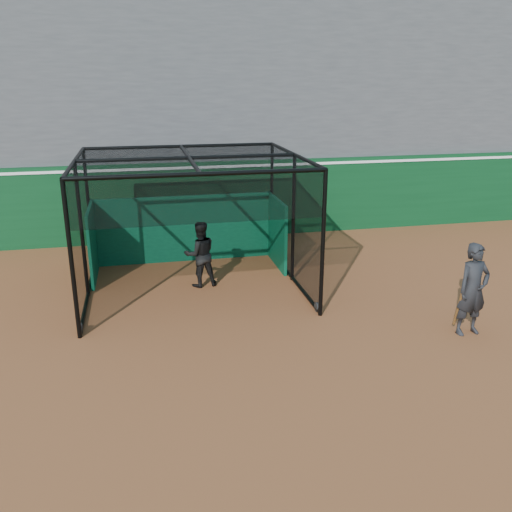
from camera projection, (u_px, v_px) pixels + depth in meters
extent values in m
plane|color=brown|center=(278.00, 359.00, 10.20)|extent=(120.00, 120.00, 0.00)
cube|color=#0A3B1A|center=(214.00, 199.00, 17.70)|extent=(50.00, 0.45, 2.50)
cube|color=white|center=(213.00, 166.00, 17.35)|extent=(50.00, 0.50, 0.08)
cube|color=#4C4C4F|center=(198.00, 110.00, 20.47)|extent=(50.00, 7.85, 7.75)
cube|color=#07492D|center=(185.00, 229.00, 15.40)|extent=(5.03, 0.10, 1.90)
cylinder|color=black|center=(80.00, 328.00, 11.20)|extent=(0.08, 0.22, 0.22)
cylinder|color=black|center=(317.00, 307.00, 12.23)|extent=(0.08, 0.22, 0.22)
cylinder|color=black|center=(94.00, 264.00, 15.07)|extent=(0.08, 0.22, 0.22)
cylinder|color=black|center=(273.00, 252.00, 16.11)|extent=(0.08, 0.22, 0.22)
imported|color=black|center=(200.00, 254.00, 13.54)|extent=(0.89, 0.74, 1.68)
imported|color=black|center=(473.00, 290.00, 10.95)|extent=(0.75, 0.54, 1.94)
cylinder|color=#593819|center=(458.00, 309.00, 11.07)|extent=(0.14, 0.33, 0.84)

